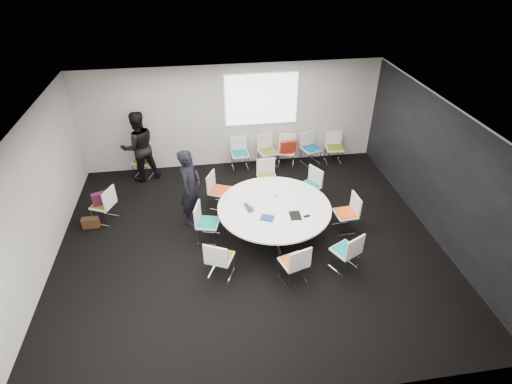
{
  "coord_description": "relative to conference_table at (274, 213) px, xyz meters",
  "views": [
    {
      "loc": [
        -0.83,
        -6.49,
        5.64
      ],
      "look_at": [
        0.2,
        0.4,
        1.0
      ],
      "focal_mm": 28.0,
      "sensor_mm": 36.0,
      "label": 1
    }
  ],
  "objects": [
    {
      "name": "room_shell",
      "position": [
        -0.47,
        -0.21,
        0.84
      ],
      "size": [
        8.08,
        7.08,
        2.88
      ],
      "color": "black",
      "rests_on": "ground"
    },
    {
      "name": "conference_table",
      "position": [
        0.0,
        0.0,
        0.0
      ],
      "size": [
        2.4,
        2.4,
        0.73
      ],
      "color": "silver",
      "rests_on": "ground"
    },
    {
      "name": "projection_screen",
      "position": [
        0.24,
        3.25,
        1.29
      ],
      "size": [
        1.9,
        0.03,
        1.35
      ],
      "primitive_type": "cube",
      "color": "white",
      "rests_on": "room_shell"
    },
    {
      "name": "chair_ring_a",
      "position": [
        1.58,
        -0.1,
        -0.28
      ],
      "size": [
        0.48,
        0.49,
        0.88
      ],
      "rotation": [
        0.0,
        0.0,
        1.64
      ],
      "color": "silver",
      "rests_on": "ground"
    },
    {
      "name": "chair_ring_b",
      "position": [
        1.06,
        1.08,
        -0.28
      ],
      "size": [
        0.61,
        0.62,
        0.88
      ],
      "rotation": [
        0.0,
        0.0,
        2.07
      ],
      "color": "silver",
      "rests_on": "ground"
    },
    {
      "name": "chair_ring_c",
      "position": [
        0.13,
        1.61,
        -0.28
      ],
      "size": [
        0.47,
        0.46,
        0.88
      ],
      "rotation": [
        0.0,
        0.0,
        3.17
      ],
      "color": "silver",
      "rests_on": "ground"
    },
    {
      "name": "chair_ring_d",
      "position": [
        -1.09,
        1.21,
        -0.28
      ],
      "size": [
        0.6,
        0.6,
        0.88
      ],
      "rotation": [
        0.0,
        0.0,
        4.28
      ],
      "color": "silver",
      "rests_on": "ground"
    },
    {
      "name": "chair_ring_e",
      "position": [
        -1.43,
        0.01,
        -0.28
      ],
      "size": [
        0.55,
        0.56,
        0.88
      ],
      "rotation": [
        0.0,
        0.0,
        4.45
      ],
      "color": "silver",
      "rests_on": "ground"
    },
    {
      "name": "chair_ring_f",
      "position": [
        -1.24,
        -1.1,
        -0.28
      ],
      "size": [
        0.6,
        0.6,
        0.88
      ],
      "rotation": [
        0.0,
        0.0,
        5.85
      ],
      "color": "silver",
      "rests_on": "ground"
    },
    {
      "name": "chair_ring_g",
      "position": [
        0.11,
        -1.42,
        -0.28
      ],
      "size": [
        0.57,
        0.57,
        0.88
      ],
      "rotation": [
        0.0,
        0.0,
        6.59
      ],
      "color": "silver",
      "rests_on": "ground"
    },
    {
      "name": "chair_ring_h",
      "position": [
        1.18,
        -1.25,
        -0.28
      ],
      "size": [
        0.61,
        0.61,
        0.88
      ],
      "rotation": [
        0.0,
        0.0,
        6.76
      ],
      "color": "silver",
      "rests_on": "ground"
    },
    {
      "name": "chair_back_a",
      "position": [
        -0.4,
        2.96,
        -0.28
      ],
      "size": [
        0.49,
        0.47,
        0.88
      ],
      "rotation": [
        0.0,
        0.0,
        3.2
      ],
      "color": "silver",
      "rests_on": "ground"
    },
    {
      "name": "chair_back_b",
      "position": [
        0.37,
        2.96,
        -0.28
      ],
      "size": [
        0.56,
        0.56,
        0.88
      ],
      "rotation": [
        0.0,
        0.0,
        3.42
      ],
      "color": "silver",
      "rests_on": "ground"
    },
    {
      "name": "chair_back_c",
      "position": [
        0.9,
        2.93,
        -0.28
      ],
      "size": [
        0.57,
        0.57,
        0.88
      ],
      "rotation": [
        0.0,
        0.0,
        2.84
      ],
      "color": "silver",
      "rests_on": "ground"
    },
    {
      "name": "chair_back_d",
      "position": [
        1.61,
        2.95,
        -0.28
      ],
      "size": [
        0.59,
        0.58,
        0.88
      ],
      "rotation": [
        0.0,
        0.0,
        3.51
      ],
      "color": "silver",
      "rests_on": "ground"
    },
    {
      "name": "chair_back_e",
      "position": [
        2.28,
        2.91,
        -0.28
      ],
      "size": [
        0.5,
        0.49,
        0.88
      ],
      "rotation": [
        0.0,
        0.0,
        3.05
      ],
      "color": "silver",
      "rests_on": "ground"
    },
    {
      "name": "chair_spare_left",
      "position": [
        -3.7,
        1.01,
        -0.28
      ],
      "size": [
        0.59,
        0.6,
        0.88
      ],
      "rotation": [
        0.0,
        0.0,
        1.17
      ],
      "color": "silver",
      "rests_on": "ground"
    },
    {
      "name": "chair_person_back",
      "position": [
        -3.01,
        2.96,
        -0.28
      ],
      "size": [
        0.59,
        0.58,
        0.88
      ],
      "rotation": [
        0.0,
        0.0,
        2.78
      ],
      "color": "silver",
      "rests_on": "ground"
    },
    {
      "name": "person_main",
      "position": [
        -1.73,
        0.72,
        0.35
      ],
      "size": [
        0.66,
        0.78,
        1.81
      ],
      "primitive_type": "imported",
      "rotation": [
        0.0,
        0.0,
        1.17
      ],
      "color": "black",
      "rests_on": "ground"
    },
    {
      "name": "person_back",
      "position": [
        -3.01,
        2.79,
        0.39
      ],
      "size": [
        1.12,
        1.0,
        1.89
      ],
      "primitive_type": "imported",
      "rotation": [
        0.0,
        0.0,
        3.52
      ],
      "color": "black",
      "rests_on": "ground"
    },
    {
      "name": "laptop",
      "position": [
        -0.49,
        0.02,
        0.18
      ],
      "size": [
        0.28,
        0.37,
        0.03
      ],
      "primitive_type": "imported",
      "rotation": [
        0.0,
        0.0,
        1.76
      ],
      "color": "#333338",
      "rests_on": "conference_table"
    },
    {
      "name": "laptop_lid",
      "position": [
        -0.54,
        0.15,
        0.3
      ],
      "size": [
        0.1,
        0.29,
        0.22
      ],
      "primitive_type": "cube",
      "rotation": [
        0.0,
        0.0,
        1.85
      ],
      "color": "silver",
      "rests_on": "conference_table"
    },
    {
      "name": "notebook_black",
      "position": [
        0.36,
        -0.39,
        0.18
      ],
      "size": [
        0.23,
        0.31,
        0.02
      ],
      "primitive_type": "cube",
      "rotation": [
        0.0,
        0.0,
        -0.04
      ],
      "color": "black",
      "rests_on": "conference_table"
    },
    {
      "name": "tablet_folio",
      "position": [
        -0.22,
        -0.39,
        0.18
      ],
      "size": [
        0.32,
        0.29,
        0.03
      ],
      "primitive_type": "cube",
      "rotation": [
        0.0,
        0.0,
        -0.43
      ],
      "color": "navy",
      "rests_on": "conference_table"
    },
    {
      "name": "papers_right",
      "position": [
        0.5,
        0.31,
        0.17
      ],
      "size": [
        0.36,
        0.36,
        0.0
      ],
      "primitive_type": "cube",
      "rotation": [
        0.0,
        0.0,
        0.74
      ],
      "color": "white",
      "rests_on": "conference_table"
    },
    {
      "name": "papers_front",
      "position": [
        0.76,
        0.01,
        0.17
      ],
      "size": [
        0.33,
        0.26,
        0.0
      ],
      "primitive_type": "cube",
      "rotation": [
        0.0,
        0.0,
        -0.18
      ],
      "color": "white",
      "rests_on": "conference_table"
    },
    {
      "name": "cup",
      "position": [
        0.11,
        0.37,
        0.22
      ],
      "size": [
        0.08,
        0.08,
        0.09
      ],
      "primitive_type": "cylinder",
      "color": "white",
      "rests_on": "conference_table"
    },
    {
      "name": "phone",
      "position": [
        0.59,
        -0.44,
        0.18
      ],
      "size": [
        0.15,
        0.1,
        0.01
      ],
      "primitive_type": "cube",
      "rotation": [
        0.0,
        0.0,
        0.26
      ],
      "color": "black",
      "rests_on": "conference_table"
    },
    {
      "name": "maroon_bag",
      "position": [
        -3.71,
        1.02,
        0.06
      ],
      "size": [
        0.42,
        0.28,
        0.28
      ],
      "primitive_type": "cube",
      "rotation": [
        0.0,
        0.0,
        0.38
      ],
      "color": "#40112A",
      "rests_on": "chair_spare_left"
    },
    {
      "name": "brown_bag",
      "position": [
        -4.02,
        0.82,
        -0.44
      ],
      "size": [
        0.36,
        0.17,
        0.24
      ],
      "primitive_type": "cube",
      "rotation": [
        0.0,
        0.0,
        0.03
      ],
      "color": "#3D2513",
      "rests_on": "ground"
    },
    {
      "name": "red_jacket",
      "position": [
        0.89,
        2.71,
        0.14
      ],
      "size": [
        0.46,
        0.22,
        0.36
      ],
      "primitive_type": "cube",
      "rotation": [
        0.17,
        0.0,
        0.14
      ],
      "color": "#A02213",
      "rests_on": "chair_back_c"
    }
  ]
}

